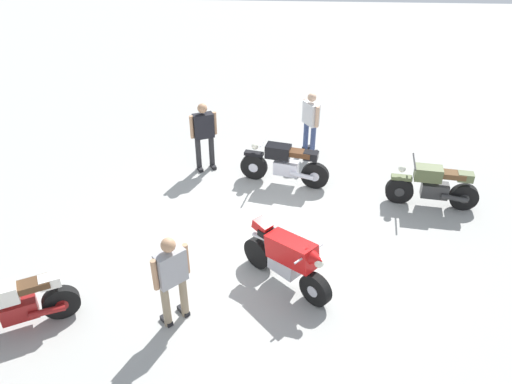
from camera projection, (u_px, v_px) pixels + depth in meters
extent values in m
plane|color=#9E9E99|center=(259.00, 233.00, 10.29)|extent=(40.00, 40.00, 0.00)
cylinder|color=black|center=(315.00, 289.00, 8.54)|extent=(0.55, 0.52, 0.60)
cylinder|color=black|center=(259.00, 252.00, 9.34)|extent=(0.59, 0.57, 0.60)
cylinder|color=silver|center=(315.00, 289.00, 8.54)|extent=(0.28, 0.27, 0.21)
cylinder|color=silver|center=(259.00, 252.00, 9.34)|extent=(0.28, 0.27, 0.21)
cube|color=silver|center=(284.00, 264.00, 8.92)|extent=(0.60, 0.59, 0.32)
cube|color=red|center=(291.00, 251.00, 8.60)|extent=(0.97, 0.93, 0.57)
cone|color=red|center=(315.00, 258.00, 8.21)|extent=(0.49, 0.49, 0.39)
cube|color=black|center=(275.00, 237.00, 8.80)|extent=(0.62, 0.60, 0.12)
cube|color=red|center=(262.00, 226.00, 8.94)|extent=(0.40, 0.40, 0.23)
cylinder|color=silver|center=(261.00, 237.00, 8.96)|extent=(0.35, 0.33, 0.17)
cylinder|color=silver|center=(268.00, 233.00, 9.06)|extent=(0.35, 0.33, 0.17)
cylinder|color=silver|center=(309.00, 253.00, 8.28)|extent=(0.50, 0.54, 0.04)
sphere|color=silver|center=(319.00, 263.00, 8.19)|extent=(0.16, 0.16, 0.16)
cylinder|color=black|center=(61.00, 302.00, 8.29)|extent=(0.61, 0.42, 0.60)
cylinder|color=maroon|center=(61.00, 302.00, 8.29)|extent=(0.27, 0.26, 0.21)
cube|color=maroon|center=(19.00, 310.00, 8.02)|extent=(0.63, 0.51, 0.32)
cube|color=#4C331E|center=(29.00, 286.00, 7.87)|extent=(0.65, 0.51, 0.12)
cube|color=white|center=(50.00, 281.00, 7.99)|extent=(0.39, 0.34, 0.18)
cylinder|color=maroon|center=(47.00, 311.00, 8.05)|extent=(0.54, 0.35, 0.16)
cylinder|color=black|center=(399.00, 190.00, 11.07)|extent=(0.62, 0.24, 0.60)
cylinder|color=black|center=(464.00, 197.00, 10.86)|extent=(0.62, 0.24, 0.60)
cylinder|color=#333333|center=(399.00, 190.00, 11.07)|extent=(0.23, 0.21, 0.21)
cylinder|color=#333333|center=(464.00, 197.00, 10.86)|extent=(0.23, 0.21, 0.21)
cube|color=#333333|center=(434.00, 190.00, 10.90)|extent=(0.59, 0.35, 0.32)
cube|color=#515B38|center=(428.00, 173.00, 10.71)|extent=(0.60, 0.39, 0.30)
cube|color=#515B38|center=(402.00, 178.00, 10.89)|extent=(0.46, 0.22, 0.08)
cube|color=brown|center=(451.00, 175.00, 10.63)|extent=(0.63, 0.34, 0.12)
cube|color=#515B38|center=(465.00, 177.00, 10.59)|extent=(0.35, 0.26, 0.18)
cylinder|color=#333333|center=(454.00, 198.00, 10.73)|extent=(0.57, 0.18, 0.16)
cylinder|color=#333333|center=(414.00, 162.00, 10.63)|extent=(0.13, 0.70, 0.04)
sphere|color=silver|center=(402.00, 169.00, 10.77)|extent=(0.16, 0.16, 0.16)
cylinder|color=black|center=(254.00, 167.00, 11.88)|extent=(0.65, 0.26, 0.64)
cylinder|color=black|center=(315.00, 176.00, 11.55)|extent=(0.65, 0.26, 0.64)
cylinder|color=silver|center=(254.00, 167.00, 11.88)|extent=(0.25, 0.19, 0.22)
cylinder|color=silver|center=(315.00, 176.00, 11.55)|extent=(0.25, 0.19, 0.22)
cube|color=silver|center=(286.00, 168.00, 11.65)|extent=(0.61, 0.40, 0.32)
cube|color=black|center=(278.00, 151.00, 11.47)|extent=(0.62, 0.44, 0.30)
cube|color=black|center=(254.00, 154.00, 11.69)|extent=(0.46, 0.25, 0.08)
cube|color=#4C2D19|center=(298.00, 153.00, 11.36)|extent=(0.64, 0.39, 0.12)
cube|color=black|center=(311.00, 156.00, 11.30)|extent=(0.36, 0.29, 0.18)
cylinder|color=silver|center=(302.00, 176.00, 11.45)|extent=(0.57, 0.23, 0.16)
cylinder|color=silver|center=(264.00, 140.00, 11.41)|extent=(0.19, 0.69, 0.04)
sphere|color=silver|center=(255.00, 146.00, 11.57)|extent=(0.16, 0.16, 0.16)
cylinder|color=#384772|center=(313.00, 141.00, 12.79)|extent=(0.18, 0.18, 0.81)
cube|color=black|center=(314.00, 153.00, 13.01)|extent=(0.27, 0.22, 0.08)
cylinder|color=#384772|center=(306.00, 136.00, 13.02)|extent=(0.18, 0.18, 0.81)
cube|color=black|center=(307.00, 148.00, 13.25)|extent=(0.27, 0.22, 0.08)
cube|color=silver|center=(311.00, 113.00, 12.52)|extent=(0.42, 0.50, 0.57)
cylinder|color=#D8AD8C|center=(317.00, 117.00, 12.32)|extent=(0.12, 0.12, 0.54)
cylinder|color=#D8AD8C|center=(305.00, 109.00, 12.71)|extent=(0.12, 0.12, 0.54)
sphere|color=#D8AD8C|center=(312.00, 97.00, 12.29)|extent=(0.22, 0.22, 0.22)
cylinder|color=#262628|center=(198.00, 154.00, 12.19)|extent=(0.17, 0.17, 0.84)
cube|color=black|center=(200.00, 169.00, 12.35)|extent=(0.20, 0.28, 0.08)
cylinder|color=#262628|center=(212.00, 151.00, 12.29)|extent=(0.17, 0.17, 0.84)
cube|color=black|center=(213.00, 166.00, 12.45)|extent=(0.20, 0.28, 0.08)
cube|color=black|center=(203.00, 126.00, 11.84)|extent=(0.52, 0.40, 0.60)
cylinder|color=tan|center=(192.00, 127.00, 11.74)|extent=(0.12, 0.12, 0.56)
cylinder|color=tan|center=(215.00, 123.00, 11.92)|extent=(0.12, 0.12, 0.56)
sphere|color=tan|center=(202.00, 108.00, 11.60)|extent=(0.23, 0.23, 0.23)
cylinder|color=gray|center=(184.00, 296.00, 8.23)|extent=(0.18, 0.18, 0.84)
cube|color=black|center=(184.00, 311.00, 8.48)|extent=(0.25, 0.26, 0.08)
cylinder|color=gray|center=(166.00, 306.00, 8.05)|extent=(0.18, 0.18, 0.84)
cube|color=black|center=(167.00, 321.00, 8.30)|extent=(0.25, 0.26, 0.08)
cube|color=#99999E|center=(171.00, 267.00, 7.74)|extent=(0.50, 0.49, 0.60)
cylinder|color=tan|center=(186.00, 259.00, 7.89)|extent=(0.13, 0.13, 0.56)
cylinder|color=tan|center=(155.00, 275.00, 7.58)|extent=(0.13, 0.13, 0.56)
sphere|color=tan|center=(168.00, 245.00, 7.50)|extent=(0.23, 0.23, 0.23)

